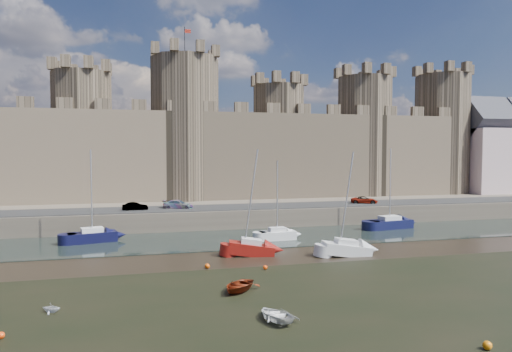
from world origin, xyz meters
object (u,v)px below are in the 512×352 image
at_px(car_1, 135,207).
at_px(sailboat_3, 390,223).
at_px(sailboat_2, 277,234).
at_px(sailboat_4, 251,248).
at_px(car_2, 178,204).
at_px(sailboat_5, 346,248).
at_px(sailboat_1, 92,236).
at_px(car_3, 364,200).

bearing_deg(car_1, sailboat_3, -105.77).
bearing_deg(sailboat_2, sailboat_4, -127.81).
bearing_deg(sailboat_2, car_2, 127.64).
bearing_deg(sailboat_5, sailboat_1, 157.01).
relative_size(sailboat_1, sailboat_3, 0.98).
height_order(car_2, sailboat_2, sailboat_2).
bearing_deg(car_2, sailboat_3, -88.64).
xyz_separation_m(sailboat_1, sailboat_3, (37.13, 0.48, -0.01)).
bearing_deg(sailboat_3, sailboat_5, -142.07).
xyz_separation_m(car_2, car_3, (27.19, -0.44, -0.05)).
bearing_deg(sailboat_3, car_3, 79.96).
height_order(car_3, sailboat_2, sailboat_2).
height_order(car_2, sailboat_4, sailboat_4).
height_order(car_1, sailboat_1, sailboat_1).
distance_m(sailboat_3, sailboat_5, 17.73).
xyz_separation_m(car_1, sailboat_1, (-4.50, -7.86, -2.23)).
relative_size(car_1, car_3, 0.85).
relative_size(car_3, sailboat_4, 0.37).
bearing_deg(car_2, sailboat_1, 147.84).
relative_size(car_3, sailboat_1, 0.37).
height_order(car_1, sailboat_5, sailboat_5).
xyz_separation_m(car_2, sailboat_3, (27.03, -8.00, -2.28)).
xyz_separation_m(sailboat_1, sailboat_4, (15.91, -10.22, -0.05)).
height_order(sailboat_1, sailboat_3, sailboat_3).
bearing_deg(sailboat_4, car_1, 131.61).
xyz_separation_m(car_2, sailboat_4, (5.81, -18.69, -2.33)).
bearing_deg(car_3, sailboat_3, -162.07).
height_order(sailboat_3, sailboat_5, sailboat_3).
distance_m(car_3, sailboat_3, 7.88).
distance_m(car_1, sailboat_3, 33.53).
bearing_deg(sailboat_3, sailboat_4, -162.09).
distance_m(car_3, sailboat_4, 28.21).
bearing_deg(sailboat_5, car_1, 138.74).
bearing_deg(sailboat_4, sailboat_3, 36.10).
relative_size(car_3, sailboat_2, 0.43).
relative_size(car_1, car_2, 0.81).
xyz_separation_m(car_1, sailboat_4, (11.41, -18.07, -2.28)).
height_order(car_1, car_2, car_2).
bearing_deg(car_3, sailboat_1, 121.31).
bearing_deg(car_1, sailboat_4, -150.77).
bearing_deg(sailboat_2, car_3, 31.21).
bearing_deg(car_3, sailboat_2, 143.68).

